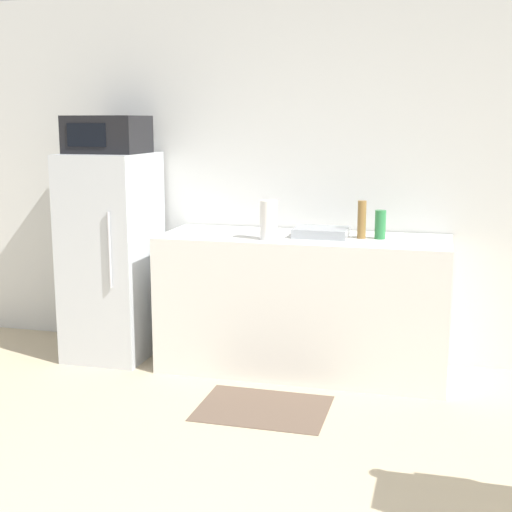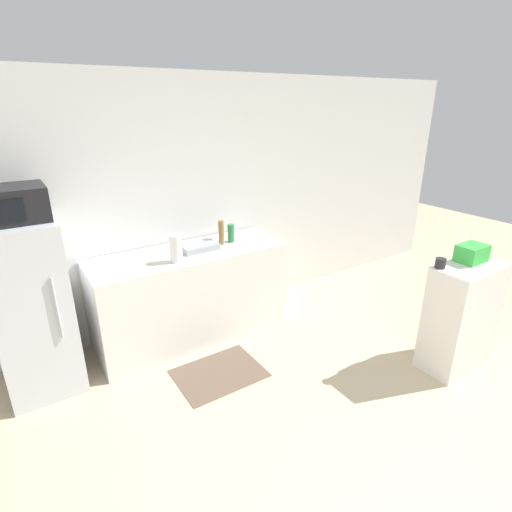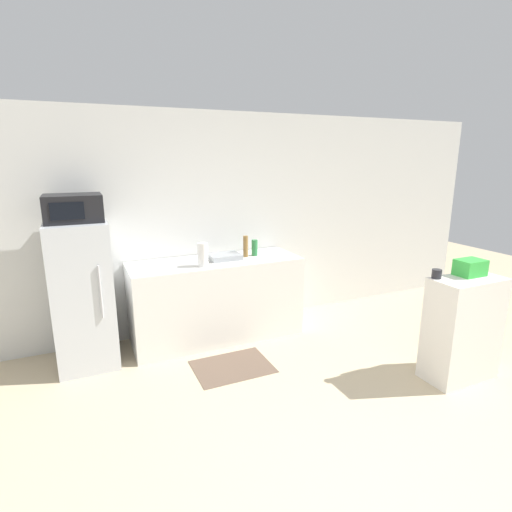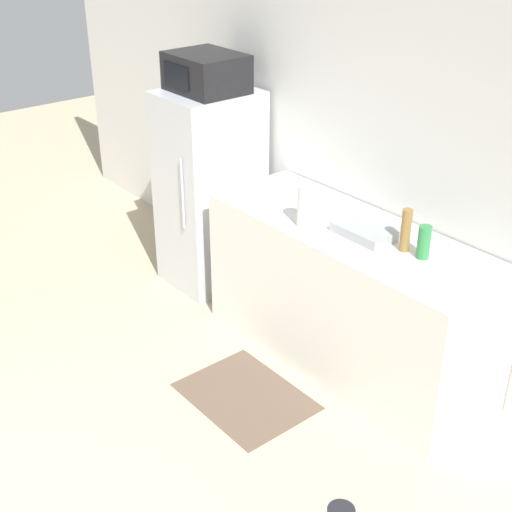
{
  "view_description": "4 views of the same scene",
  "coord_description": "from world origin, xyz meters",
  "px_view_note": "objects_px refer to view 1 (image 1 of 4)",
  "views": [
    {
      "loc": [
        0.77,
        -1.73,
        1.7
      ],
      "look_at": [
        -0.2,
        1.91,
        0.99
      ],
      "focal_mm": 50.0,
      "sensor_mm": 36.0,
      "label": 1
    },
    {
      "loc": [
        -1.59,
        -0.52,
        2.32
      ],
      "look_at": [
        0.19,
        2.21,
        1.05
      ],
      "focal_mm": 28.0,
      "sensor_mm": 36.0,
      "label": 2
    },
    {
      "loc": [
        -1.52,
        -1.27,
        2.08
      ],
      "look_at": [
        -0.02,
        2.05,
        1.17
      ],
      "focal_mm": 28.0,
      "sensor_mm": 36.0,
      "label": 3
    },
    {
      "loc": [
        2.45,
        0.06,
        2.76
      ],
      "look_at": [
        -0.05,
        2.12,
        1.05
      ],
      "focal_mm": 50.0,
      "sensor_mm": 36.0,
      "label": 4
    }
  ],
  "objects_px": {
    "refrigerator": "(112,256)",
    "bottle_tall": "(362,220)",
    "microwave": "(107,134)",
    "bottle_short": "(380,225)",
    "paper_towel_roll": "(269,220)"
  },
  "relations": [
    {
      "from": "bottle_short",
      "to": "paper_towel_roll",
      "type": "relative_size",
      "value": 0.74
    },
    {
      "from": "paper_towel_roll",
      "to": "bottle_short",
      "type": "bearing_deg",
      "value": 16.92
    },
    {
      "from": "bottle_short",
      "to": "refrigerator",
      "type": "bearing_deg",
      "value": -178.59
    },
    {
      "from": "microwave",
      "to": "paper_towel_roll",
      "type": "height_order",
      "value": "microwave"
    },
    {
      "from": "microwave",
      "to": "bottle_tall",
      "type": "relative_size",
      "value": 2.08
    },
    {
      "from": "refrigerator",
      "to": "bottle_short",
      "type": "relative_size",
      "value": 7.8
    },
    {
      "from": "bottle_tall",
      "to": "bottle_short",
      "type": "distance_m",
      "value": 0.12
    },
    {
      "from": "refrigerator",
      "to": "bottle_tall",
      "type": "relative_size",
      "value": 5.91
    },
    {
      "from": "bottle_short",
      "to": "paper_towel_roll",
      "type": "height_order",
      "value": "paper_towel_roll"
    },
    {
      "from": "refrigerator",
      "to": "bottle_short",
      "type": "height_order",
      "value": "refrigerator"
    },
    {
      "from": "refrigerator",
      "to": "microwave",
      "type": "bearing_deg",
      "value": -107.7
    },
    {
      "from": "refrigerator",
      "to": "bottle_short",
      "type": "xyz_separation_m",
      "value": [
        1.91,
        0.05,
        0.29
      ]
    },
    {
      "from": "bottle_tall",
      "to": "microwave",
      "type": "bearing_deg",
      "value": -178.81
    },
    {
      "from": "refrigerator",
      "to": "bottle_tall",
      "type": "distance_m",
      "value": 1.82
    },
    {
      "from": "microwave",
      "to": "paper_towel_roll",
      "type": "relative_size",
      "value": 2.02
    }
  ]
}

